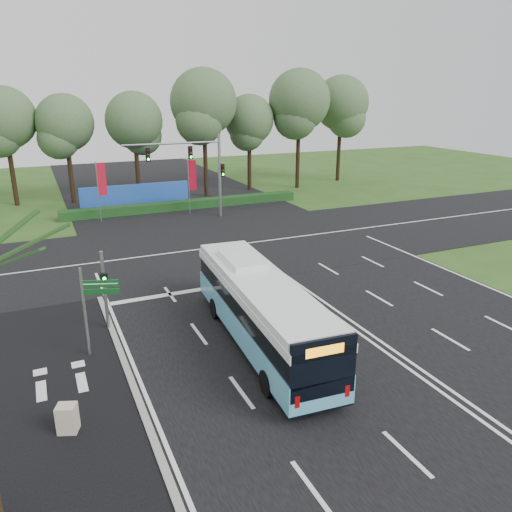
{
  "coord_description": "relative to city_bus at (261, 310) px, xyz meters",
  "views": [
    {
      "loc": [
        -12.46,
        -19.4,
        10.37
      ],
      "look_at": [
        -2.89,
        2.0,
        2.61
      ],
      "focal_mm": 35.0,
      "sensor_mm": 36.0,
      "label": 1
    }
  ],
  "objects": [
    {
      "name": "blue_hoarding",
      "position": [
        0.46,
        28.98,
        -0.55
      ],
      "size": [
        10.0,
        0.3,
        2.2
      ],
      "primitive_type": "cube",
      "color": "blue",
      "rests_on": "ground"
    },
    {
      "name": "road_cross",
      "position": [
        4.46,
        13.98,
        -1.63
      ],
      "size": [
        120.0,
        14.0,
        0.05
      ],
      "primitive_type": "cube",
      "color": "black",
      "rests_on": "ground"
    },
    {
      "name": "pedestrian_signal",
      "position": [
        -5.74,
        4.15,
        0.4
      ],
      "size": [
        0.3,
        0.43,
        3.75
      ],
      "rotation": [
        0.0,
        0.0,
        0.01
      ],
      "color": "gray",
      "rests_on": "ground"
    },
    {
      "name": "eucalyptus_row",
      "position": [
        6.29,
        32.89,
        6.93
      ],
      "size": [
        49.4,
        9.36,
        12.77
      ],
      "color": "black",
      "rests_on": "ground"
    },
    {
      "name": "banner_flag_left",
      "position": [
        -3.06,
        24.69,
        1.6
      ],
      "size": [
        0.74,
        0.08,
        5.01
      ],
      "rotation": [
        0.0,
        0.0,
        0.02
      ],
      "color": "gray",
      "rests_on": "ground"
    },
    {
      "name": "street_sign",
      "position": [
        -6.51,
        1.91,
        0.78
      ],
      "size": [
        1.43,
        0.56,
        3.85
      ],
      "rotation": [
        0.0,
        0.0,
        -0.34
      ],
      "color": "gray",
      "rests_on": "ground"
    },
    {
      "name": "ground",
      "position": [
        4.46,
        1.98,
        -1.65
      ],
      "size": [
        120.0,
        120.0,
        0.0
      ],
      "primitive_type": "plane",
      "color": "#2A4E1A",
      "rests_on": "ground"
    },
    {
      "name": "banner_flag_mid",
      "position": [
        4.48,
        24.23,
        1.51
      ],
      "size": [
        0.67,
        0.34,
        4.87
      ],
      "rotation": [
        0.0,
        0.0,
        -0.43
      ],
      "color": "gray",
      "rests_on": "ground"
    },
    {
      "name": "traffic_light_gantry",
      "position": [
        4.66,
        22.48,
        3.01
      ],
      "size": [
        8.41,
        0.28,
        7.0
      ],
      "color": "gray",
      "rests_on": "ground"
    },
    {
      "name": "utility_cabinet",
      "position": [
        -8.01,
        -2.78,
        -1.15
      ],
      "size": [
        0.74,
        0.68,
        1.0
      ],
      "primitive_type": "cube",
      "rotation": [
        0.0,
        0.0,
        -0.37
      ],
      "color": "beige",
      "rests_on": "ground"
    },
    {
      "name": "city_bus",
      "position": [
        0.0,
        0.0,
        0.0
      ],
      "size": [
        3.16,
        11.56,
        3.28
      ],
      "rotation": [
        0.0,
        0.0,
        -0.07
      ],
      "color": "#57A7CA",
      "rests_on": "ground"
    },
    {
      "name": "kerb_strip",
      "position": [
        -5.64,
        -1.02,
        -1.59
      ],
      "size": [
        0.25,
        18.0,
        0.12
      ],
      "primitive_type": "cube",
      "color": "gray",
      "rests_on": "ground"
    },
    {
      "name": "bike_path",
      "position": [
        -8.04,
        -1.02,
        -1.62
      ],
      "size": [
        5.0,
        18.0,
        0.06
      ],
      "primitive_type": "cube",
      "color": "black",
      "rests_on": "ground"
    },
    {
      "name": "hedge",
      "position": [
        4.46,
        26.48,
        -1.25
      ],
      "size": [
        22.0,
        1.2,
        0.8
      ],
      "primitive_type": "cube",
      "color": "#133513",
      "rests_on": "ground"
    },
    {
      "name": "road_main",
      "position": [
        4.46,
        1.98,
        -1.63
      ],
      "size": [
        20.0,
        120.0,
        0.04
      ],
      "primitive_type": "cube",
      "color": "black",
      "rests_on": "ground"
    }
  ]
}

